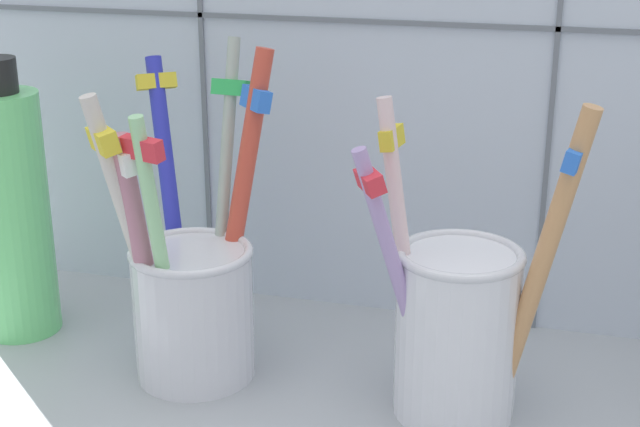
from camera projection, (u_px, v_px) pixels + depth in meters
The scene contains 4 objects.
counter_slab at pixel (320, 406), 51.36cm from camera, with size 64.00×22.00×2.00cm, color #9EA3A8.
toothbrush_cup_left at pixel (191, 290), 51.39cm from camera, with size 9.34×11.43×18.10cm.
toothbrush_cup_right at pixel (457, 324), 47.42cm from camera, with size 11.11×7.17×16.92cm.
soap_bottle at pixel (10, 210), 55.50cm from camera, with size 4.64×4.64×16.79cm.
Camera 1 is at (12.14, -43.11, 28.26)cm, focal length 52.72 mm.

